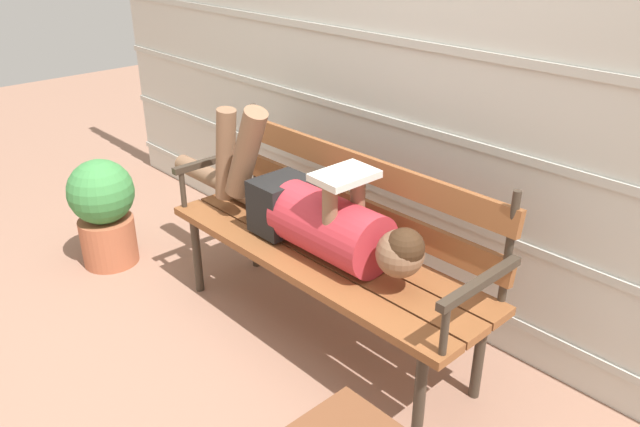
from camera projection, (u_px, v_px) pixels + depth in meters
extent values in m
plane|color=#936B56|center=(305.00, 344.00, 2.88)|extent=(12.00, 12.00, 0.00)
cube|color=beige|center=(411.00, 84.00, 2.81)|extent=(5.10, 0.06, 2.22)
cube|color=#B7B7AD|center=(395.00, 263.00, 3.19)|extent=(5.10, 0.02, 0.04)
cube|color=#B7B7AD|center=(399.00, 198.00, 3.03)|extent=(5.10, 0.02, 0.04)
cube|color=#B7B7AD|center=(404.00, 124.00, 2.87)|extent=(5.10, 0.02, 0.04)
cube|color=#B7B7AD|center=(409.00, 43.00, 2.70)|extent=(5.10, 0.02, 0.04)
cube|color=brown|center=(292.00, 267.00, 2.65)|extent=(1.66, 0.15, 0.04)
cube|color=brown|center=(320.00, 254.00, 2.75)|extent=(1.66, 0.15, 0.04)
cube|color=brown|center=(346.00, 242.00, 2.85)|extent=(1.66, 0.15, 0.04)
cube|color=brown|center=(358.00, 209.00, 2.83)|extent=(1.60, 0.05, 0.11)
cube|color=brown|center=(360.00, 166.00, 2.74)|extent=(1.60, 0.05, 0.11)
cylinder|color=#382D23|center=(255.00, 146.00, 3.29)|extent=(0.03, 0.03, 0.46)
cylinder|color=#382D23|center=(509.00, 248.00, 2.29)|extent=(0.03, 0.03, 0.46)
cylinder|color=#382D23|center=(197.00, 254.00, 3.21)|extent=(0.04, 0.04, 0.43)
cylinder|color=#382D23|center=(419.00, 399.00, 2.25)|extent=(0.04, 0.04, 0.43)
cylinder|color=#382D23|center=(255.00, 232.00, 3.44)|extent=(0.04, 0.04, 0.43)
cylinder|color=#382D23|center=(479.00, 354.00, 2.48)|extent=(0.04, 0.04, 0.43)
cube|color=#382D23|center=(213.00, 160.00, 3.18)|extent=(0.04, 0.46, 0.03)
cylinder|color=#382D23|center=(183.00, 188.00, 3.11)|extent=(0.03, 0.03, 0.20)
cube|color=#382D23|center=(481.00, 283.00, 2.12)|extent=(0.04, 0.46, 0.03)
cylinder|color=#382D23|center=(445.00, 329.00, 2.05)|extent=(0.03, 0.03, 0.20)
cylinder|color=#B72D38|center=(330.00, 227.00, 2.64)|extent=(0.53, 0.27, 0.27)
cube|color=black|center=(281.00, 204.00, 2.85)|extent=(0.20, 0.26, 0.25)
sphere|color=brown|center=(400.00, 254.00, 2.37)|extent=(0.19, 0.19, 0.19)
sphere|color=#382314|center=(405.00, 248.00, 2.34)|extent=(0.16, 0.16, 0.16)
cylinder|color=brown|center=(246.00, 154.00, 2.83)|extent=(0.29, 0.11, 0.47)
cylinder|color=brown|center=(226.00, 154.00, 2.96)|extent=(0.16, 0.09, 0.47)
cylinder|color=brown|center=(227.00, 185.00, 3.27)|extent=(0.88, 0.10, 0.10)
cylinder|color=brown|center=(330.00, 213.00, 2.48)|extent=(0.06, 0.06, 0.25)
cylinder|color=brown|center=(358.00, 201.00, 2.58)|extent=(0.06, 0.06, 0.25)
cube|color=silver|center=(345.00, 176.00, 2.47)|extent=(0.20, 0.26, 0.04)
cylinder|color=#AD5B3D|center=(109.00, 241.00, 3.52)|extent=(0.30, 0.30, 0.27)
sphere|color=#3D8442|center=(101.00, 192.00, 3.38)|extent=(0.36, 0.36, 0.36)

